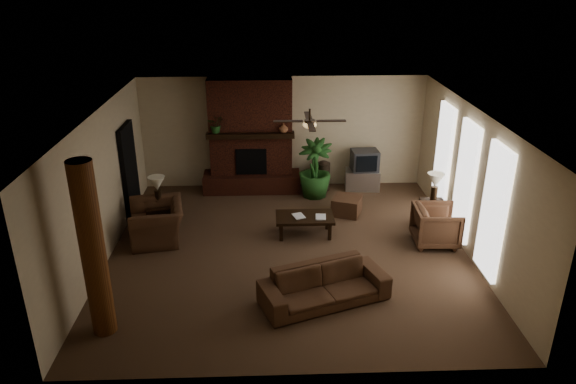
{
  "coord_description": "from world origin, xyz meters",
  "views": [
    {
      "loc": [
        -0.38,
        -9.3,
        5.22
      ],
      "look_at": [
        0.0,
        0.4,
        1.1
      ],
      "focal_mm": 33.24,
      "sensor_mm": 36.0,
      "label": 1
    }
  ],
  "objects_px": {
    "armchair_left": "(156,216)",
    "floor_plant": "(314,181)",
    "lamp_left": "(157,186)",
    "log_column": "(93,251)",
    "floor_vase": "(323,173)",
    "side_table_left": "(159,217)",
    "armchair_right": "(436,224)",
    "coffee_table": "(305,219)",
    "side_table_right": "(432,213)",
    "tv_stand": "(362,179)",
    "lamp_right": "(435,182)",
    "ottoman": "(347,206)",
    "sofa": "(325,280)"
  },
  "relations": [
    {
      "from": "ottoman",
      "to": "side_table_left",
      "type": "xyz_separation_m",
      "value": [
        -4.13,
        -0.61,
        0.08
      ]
    },
    {
      "from": "tv_stand",
      "to": "floor_plant",
      "type": "relative_size",
      "value": 0.6
    },
    {
      "from": "armchair_right",
      "to": "ottoman",
      "type": "xyz_separation_m",
      "value": [
        -1.59,
        1.49,
        -0.24
      ]
    },
    {
      "from": "side_table_left",
      "to": "sofa",
      "type": "bearing_deg",
      "value": -40.78
    },
    {
      "from": "armchair_left",
      "to": "side_table_left",
      "type": "distance_m",
      "value": 0.54
    },
    {
      "from": "floor_plant",
      "to": "side_table_left",
      "type": "relative_size",
      "value": 2.6
    },
    {
      "from": "coffee_table",
      "to": "side_table_right",
      "type": "distance_m",
      "value": 2.81
    },
    {
      "from": "lamp_left",
      "to": "coffee_table",
      "type": "bearing_deg",
      "value": -7.28
    },
    {
      "from": "side_table_right",
      "to": "lamp_right",
      "type": "height_order",
      "value": "lamp_right"
    },
    {
      "from": "floor_plant",
      "to": "armchair_left",
      "type": "bearing_deg",
      "value": -147.99
    },
    {
      "from": "floor_vase",
      "to": "side_table_left",
      "type": "bearing_deg",
      "value": -150.77
    },
    {
      "from": "floor_vase",
      "to": "lamp_left",
      "type": "height_order",
      "value": "lamp_left"
    },
    {
      "from": "armchair_left",
      "to": "floor_plant",
      "type": "bearing_deg",
      "value": 110.64
    },
    {
      "from": "lamp_right",
      "to": "armchair_left",
      "type": "bearing_deg",
      "value": -175.61
    },
    {
      "from": "sofa",
      "to": "ottoman",
      "type": "height_order",
      "value": "sofa"
    },
    {
      "from": "side_table_left",
      "to": "lamp_left",
      "type": "bearing_deg",
      "value": 25.97
    },
    {
      "from": "armchair_left",
      "to": "side_table_right",
      "type": "height_order",
      "value": "armchair_left"
    },
    {
      "from": "floor_plant",
      "to": "lamp_right",
      "type": "bearing_deg",
      "value": -34.95
    },
    {
      "from": "log_column",
      "to": "armchair_left",
      "type": "xyz_separation_m",
      "value": [
        0.27,
        2.99,
        -0.87
      ]
    },
    {
      "from": "armchair_right",
      "to": "lamp_left",
      "type": "relative_size",
      "value": 1.36
    },
    {
      "from": "lamp_left",
      "to": "log_column",
      "type": "bearing_deg",
      "value": -93.94
    },
    {
      "from": "log_column",
      "to": "coffee_table",
      "type": "distance_m",
      "value": 4.64
    },
    {
      "from": "floor_vase",
      "to": "armchair_right",
      "type": "bearing_deg",
      "value": -56.13
    },
    {
      "from": "coffee_table",
      "to": "tv_stand",
      "type": "distance_m",
      "value": 2.96
    },
    {
      "from": "tv_stand",
      "to": "lamp_left",
      "type": "height_order",
      "value": "lamp_left"
    },
    {
      "from": "floor_vase",
      "to": "side_table_left",
      "type": "distance_m",
      "value": 4.28
    },
    {
      "from": "ottoman",
      "to": "floor_vase",
      "type": "bearing_deg",
      "value": 105.04
    },
    {
      "from": "armchair_right",
      "to": "lamp_left",
      "type": "xyz_separation_m",
      "value": [
        -5.69,
        0.89,
        0.56
      ]
    },
    {
      "from": "armchair_right",
      "to": "tv_stand",
      "type": "distance_m",
      "value": 3.13
    },
    {
      "from": "floor_vase",
      "to": "lamp_right",
      "type": "xyz_separation_m",
      "value": [
        2.16,
        -2.11,
        0.57
      ]
    },
    {
      "from": "armchair_left",
      "to": "floor_plant",
      "type": "xyz_separation_m",
      "value": [
        3.42,
        2.14,
        -0.13
      ]
    },
    {
      "from": "side_table_left",
      "to": "lamp_left",
      "type": "xyz_separation_m",
      "value": [
        0.03,
        0.01,
        0.73
      ]
    },
    {
      "from": "floor_vase",
      "to": "side_table_right",
      "type": "height_order",
      "value": "floor_vase"
    },
    {
      "from": "tv_stand",
      "to": "armchair_right",
      "type": "bearing_deg",
      "value": -65.79
    },
    {
      "from": "log_column",
      "to": "lamp_left",
      "type": "height_order",
      "value": "log_column"
    },
    {
      "from": "lamp_right",
      "to": "lamp_left",
      "type": "bearing_deg",
      "value": 179.62
    },
    {
      "from": "coffee_table",
      "to": "side_table_right",
      "type": "height_order",
      "value": "side_table_right"
    },
    {
      "from": "floor_plant",
      "to": "side_table_left",
      "type": "xyz_separation_m",
      "value": [
        -3.47,
        -1.66,
        -0.12
      ]
    },
    {
      "from": "armchair_left",
      "to": "coffee_table",
      "type": "height_order",
      "value": "armchair_left"
    },
    {
      "from": "log_column",
      "to": "armchair_left",
      "type": "bearing_deg",
      "value": 84.82
    },
    {
      "from": "floor_plant",
      "to": "coffee_table",
      "type": "bearing_deg",
      "value": -100.45
    },
    {
      "from": "armchair_left",
      "to": "armchair_right",
      "type": "xyz_separation_m",
      "value": [
        5.66,
        -0.4,
        -0.08
      ]
    },
    {
      "from": "log_column",
      "to": "tv_stand",
      "type": "distance_m",
      "value": 7.52
    },
    {
      "from": "lamp_right",
      "to": "sofa",
      "type": "bearing_deg",
      "value": -133.3
    },
    {
      "from": "log_column",
      "to": "side_table_left",
      "type": "xyz_separation_m",
      "value": [
        0.21,
        3.46,
        -1.12
      ]
    },
    {
      "from": "side_table_left",
      "to": "lamp_left",
      "type": "height_order",
      "value": "lamp_left"
    },
    {
      "from": "armchair_right",
      "to": "coffee_table",
      "type": "height_order",
      "value": "armchair_right"
    },
    {
      "from": "sofa",
      "to": "side_table_right",
      "type": "relative_size",
      "value": 3.88
    },
    {
      "from": "side_table_right",
      "to": "log_column",
      "type": "bearing_deg",
      "value": -150.58
    },
    {
      "from": "armchair_right",
      "to": "lamp_left",
      "type": "distance_m",
      "value": 5.79
    }
  ]
}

